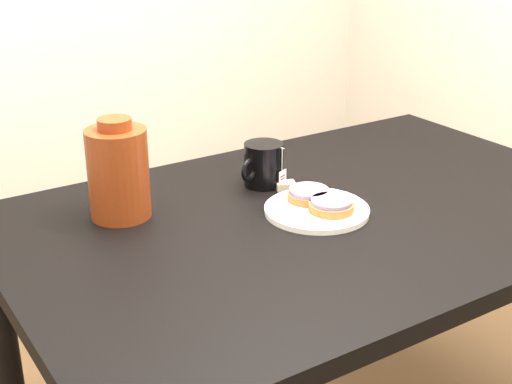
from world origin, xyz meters
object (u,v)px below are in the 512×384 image
at_px(plate, 317,209).
at_px(bagel_back, 309,195).
at_px(mug, 263,164).
at_px(table, 322,243).
at_px(bagel_package, 118,172).
at_px(bagel_front, 331,205).
at_px(teabag_pouch, 285,185).

distance_m(plate, bagel_back, 0.05).
bearing_deg(bagel_back, mug, 97.09).
relative_size(table, mug, 9.41).
bearing_deg(bagel_back, bagel_package, 155.15).
relative_size(table, bagel_back, 10.72).
bearing_deg(mug, bagel_package, 152.93).
height_order(bagel_front, bagel_package, bagel_package).
height_order(table, teabag_pouch, teabag_pouch).
bearing_deg(mug, table, -104.95).
xyz_separation_m(plate, bagel_package, (-0.37, 0.22, 0.09)).
relative_size(bagel_back, teabag_pouch, 2.90).
xyz_separation_m(teabag_pouch, bagel_package, (-0.39, 0.07, 0.09)).
bearing_deg(bagel_package, bagel_back, -24.85).
bearing_deg(teabag_pouch, bagel_back, -95.98).
distance_m(table, mug, 0.24).
xyz_separation_m(bagel_front, bagel_package, (-0.38, 0.25, 0.08)).
distance_m(teabag_pouch, bagel_package, 0.41).
bearing_deg(plate, bagel_front, -62.46).
height_order(plate, teabag_pouch, teabag_pouch).
distance_m(plate, bagel_front, 0.04).
bearing_deg(bagel_front, plate, 117.54).
bearing_deg(table, bagel_back, 107.86).
xyz_separation_m(table, bagel_back, (-0.01, 0.04, 0.11)).
xyz_separation_m(bagel_front, mug, (-0.02, 0.23, 0.03)).
xyz_separation_m(table, bagel_package, (-0.39, 0.21, 0.19)).
bearing_deg(bagel_back, teabag_pouch, 84.02).
distance_m(table, bagel_front, 0.12).
relative_size(teabag_pouch, bagel_package, 0.20).
distance_m(bagel_back, mug, 0.16).
bearing_deg(bagel_package, mug, -2.89).
bearing_deg(bagel_back, bagel_front, -86.21).
relative_size(bagel_front, mug, 0.82).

